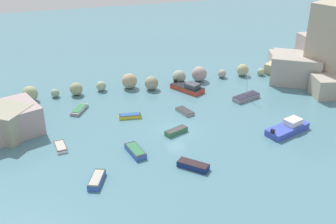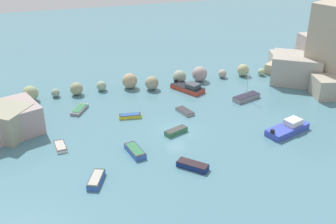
# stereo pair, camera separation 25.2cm
# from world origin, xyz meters

# --- Properties ---
(cove_water) EXTENTS (160.00, 160.00, 0.00)m
(cove_water) POSITION_xyz_m (0.00, 0.00, 0.00)
(cove_water) COLOR teal
(cove_water) RESTS_ON ground
(cliff_headland_right) EXTENTS (17.55, 18.82, 13.56)m
(cliff_headland_right) POSITION_xyz_m (29.66, 10.58, 4.53)
(cliff_headland_right) COLOR tan
(cliff_headland_right) RESTS_ON ground
(rock_breakwater) EXTENTS (41.16, 3.98, 2.57)m
(rock_breakwater) POSITION_xyz_m (-0.04, 15.88, 1.13)
(rock_breakwater) COLOR #99A879
(rock_breakwater) RESTS_ON ground
(channel_buoy) EXTENTS (0.63, 0.63, 0.63)m
(channel_buoy) POSITION_xyz_m (5.97, 12.20, 0.32)
(channel_buoy) COLOR red
(channel_buoy) RESTS_ON cove_water
(moored_boat_0) EXTENTS (4.80, 2.96, 5.17)m
(moored_boat_0) POSITION_xyz_m (13.56, 6.68, 0.38)
(moored_boat_0) COLOR gray
(moored_boat_0) RESTS_ON cove_water
(moored_boat_1) EXTENTS (1.63, 2.98, 0.43)m
(moored_boat_1) POSITION_xyz_m (-15.14, 0.02, 0.23)
(moored_boat_1) COLOR white
(moored_boat_1) RESTS_ON cove_water
(moored_boat_2) EXTENTS (6.77, 4.35, 1.62)m
(moored_boat_2) POSITION_xyz_m (14.22, -4.39, 0.57)
(moored_boat_2) COLOR #3A4DBE
(moored_boat_2) RESTS_ON cove_water
(moored_boat_3) EXTENTS (3.26, 1.40, 0.54)m
(moored_boat_3) POSITION_xyz_m (-5.12, 5.71, 0.28)
(moored_boat_3) COLOR yellow
(moored_boat_3) RESTS_ON cove_water
(moored_boat_4) EXTENTS (3.37, 2.25, 0.63)m
(moored_boat_4) POSITION_xyz_m (-0.21, -0.50, 0.31)
(moored_boat_4) COLOR #357A4B
(moored_boat_4) RESTS_ON cove_water
(moored_boat_5) EXTENTS (4.88, 5.94, 1.48)m
(moored_boat_5) POSITION_xyz_m (6.03, 12.50, 0.54)
(moored_boat_5) COLOR #C03C29
(moored_boat_5) RESTS_ON cove_water
(moored_boat_6) EXTENTS (3.95, 1.95, 0.69)m
(moored_boat_6) POSITION_xyz_m (-19.96, 7.75, 0.34)
(moored_boat_6) COLOR gray
(moored_boat_6) RESTS_ON cove_water
(moored_boat_7) EXTENTS (2.97, 3.80, 0.54)m
(moored_boat_7) POSITION_xyz_m (-11.82, 9.91, 0.26)
(moored_boat_7) COLOR gray
(moored_boat_7) RESTS_ON cove_water
(moored_boat_8) EXTENTS (3.49, 3.46, 0.70)m
(moored_boat_8) POSITION_xyz_m (-0.84, -8.83, 0.35)
(moored_boat_8) COLOR navy
(moored_boat_8) RESTS_ON cove_water
(moored_boat_9) EXTENTS (2.11, 3.87, 0.70)m
(moored_boat_9) POSITION_xyz_m (-6.49, -3.86, 0.36)
(moored_boat_9) COLOR #3560B5
(moored_boat_9) RESTS_ON cove_water
(moored_boat_10) EXTENTS (2.44, 3.59, 0.67)m
(moored_boat_10) POSITION_xyz_m (-11.82, -8.40, 0.35)
(moored_boat_10) COLOR #355BBB
(moored_boat_10) RESTS_ON cove_water
(moored_boat_11) EXTENTS (2.17, 3.26, 0.45)m
(moored_boat_11) POSITION_xyz_m (2.87, 4.96, 0.22)
(moored_boat_11) COLOR gray
(moored_boat_11) RESTS_ON cove_water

